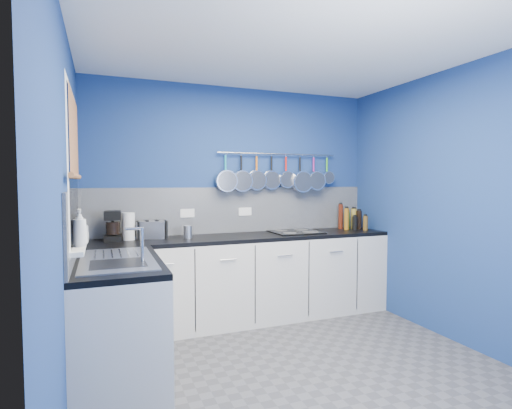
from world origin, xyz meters
TOP-DOWN VIEW (x-y plane):
  - floor at (0.00, 0.00)m, footprint 3.20×3.00m
  - ceiling at (0.00, 0.00)m, footprint 3.20×3.00m
  - wall_back at (0.00, 1.51)m, footprint 3.20×0.02m
  - wall_front at (0.00, -1.51)m, footprint 3.20×0.02m
  - wall_left at (-1.61, 0.00)m, footprint 0.02×3.00m
  - wall_right at (1.61, 0.00)m, footprint 0.02×3.00m
  - backsplash_back at (0.00, 1.49)m, footprint 3.20×0.02m
  - backsplash_left at (-1.59, 0.60)m, footprint 0.02×1.80m
  - cabinet_run_back at (0.00, 1.20)m, footprint 3.20×0.60m
  - worktop_back at (0.00, 1.20)m, footprint 3.20×0.60m
  - cabinet_run_left at (-1.30, 0.30)m, footprint 0.60×1.20m
  - worktop_left at (-1.30, 0.30)m, footprint 0.60×1.20m
  - window_frame at (-1.58, 0.30)m, footprint 0.01×1.00m
  - window_glass at (-1.57, 0.30)m, footprint 0.01×0.90m
  - bamboo_blind at (-1.56, 0.30)m, footprint 0.01×0.90m
  - window_sill at (-1.55, 0.30)m, footprint 0.10×0.98m
  - sink_unit at (-1.30, 0.30)m, footprint 0.50×0.95m
  - mixer_tap at (-1.14, 0.12)m, footprint 0.12×0.08m
  - socket_left at (-0.55, 1.48)m, footprint 0.15×0.01m
  - socket_right at (0.10, 1.48)m, footprint 0.15×0.01m
  - pot_rail at (0.50, 1.45)m, footprint 1.45×0.02m
  - soap_bottle_a at (-1.53, 0.05)m, footprint 0.10×0.10m
  - soap_bottle_b at (-1.53, 0.23)m, footprint 0.09×0.09m
  - paper_towel at (-1.16, 1.31)m, footprint 0.13×0.13m
  - coffee_maker at (-1.30, 1.29)m, footprint 0.17×0.19m
  - toaster at (-0.94, 1.33)m, footprint 0.30×0.23m
  - canister at (-0.60, 1.22)m, footprint 0.09×0.09m
  - hob at (0.61, 1.22)m, footprint 0.52×0.46m
  - pan_0 at (-0.14, 1.44)m, footprint 0.24×0.09m
  - pan_1 at (0.05, 1.44)m, footprint 0.24×0.07m
  - pan_2 at (0.23, 1.44)m, footprint 0.22×0.06m
  - pan_3 at (0.41, 1.44)m, footprint 0.22×0.05m
  - pan_4 at (0.59, 1.44)m, footprint 0.20×0.07m
  - pan_5 at (0.77, 1.44)m, footprint 0.25×0.11m
  - pan_6 at (0.95, 1.44)m, footprint 0.23×0.11m
  - pan_7 at (1.14, 1.44)m, footprint 0.15×0.08m
  - condiment_0 at (1.43, 1.30)m, footprint 0.07×0.07m
  - condiment_1 at (1.35, 1.31)m, footprint 0.05×0.05m
  - condiment_2 at (1.27, 1.34)m, footprint 0.05×0.05m
  - condiment_3 at (1.46, 1.24)m, footprint 0.07×0.07m
  - condiment_4 at (1.38, 1.21)m, footprint 0.06×0.06m
  - condiment_5 at (1.28, 1.23)m, footprint 0.06×0.06m
  - condiment_6 at (1.46, 1.11)m, footprint 0.06×0.06m

SIDE VIEW (x-z plane):
  - floor at x=0.00m, z-range -0.02..0.00m
  - cabinet_run_back at x=0.00m, z-range 0.00..0.86m
  - cabinet_run_left at x=-1.30m, z-range 0.00..0.86m
  - worktop_back at x=0.00m, z-range 0.86..0.90m
  - worktop_left at x=-1.30m, z-range 0.86..0.90m
  - sink_unit at x=-1.30m, z-range 0.90..0.91m
  - hob at x=0.61m, z-range 0.90..0.91m
  - canister at x=-0.60m, z-range 0.90..1.03m
  - condiment_4 at x=1.38m, z-range 0.90..1.06m
  - condiment_6 at x=1.46m, z-range 0.90..1.07m
  - toaster at x=-0.94m, z-range 0.90..1.07m
  - condiment_1 at x=1.35m, z-range 0.90..1.11m
  - condiment_3 at x=1.46m, z-range 0.90..1.12m
  - condiment_0 at x=1.43m, z-range 0.90..1.14m
  - condiment_5 at x=1.28m, z-range 0.90..1.15m
  - mixer_tap at x=-1.14m, z-range 0.90..1.16m
  - paper_towel at x=-1.16m, z-range 0.90..1.16m
  - window_sill at x=-1.55m, z-range 1.02..1.05m
  - coffee_maker at x=-1.30m, z-range 0.90..1.19m
  - condiment_2 at x=1.27m, z-range 0.90..1.20m
  - socket_left at x=-0.55m, z-range 1.09..1.18m
  - socket_right at x=0.10m, z-range 1.09..1.18m
  - soap_bottle_b at x=-1.53m, z-range 1.05..1.22m
  - backsplash_back at x=0.00m, z-range 0.90..1.40m
  - backsplash_left at x=-1.59m, z-range 0.90..1.40m
  - soap_bottle_a at x=-1.53m, z-range 1.05..1.29m
  - wall_back at x=0.00m, z-range 0.00..2.50m
  - wall_front at x=0.00m, z-range 0.00..2.50m
  - wall_left at x=-1.61m, z-range 0.00..2.50m
  - wall_right at x=1.61m, z-range 0.00..2.50m
  - window_glass at x=-1.57m, z-range 1.05..2.05m
  - window_frame at x=-1.58m, z-range 1.00..2.10m
  - pan_5 at x=0.77m, z-range 1.34..1.78m
  - pan_1 at x=0.05m, z-range 1.35..1.78m
  - pan_0 at x=-0.14m, z-range 1.35..1.78m
  - pan_6 at x=0.95m, z-range 1.36..1.78m
  - pan_2 at x=0.23m, z-range 1.37..1.78m
  - pan_3 at x=0.41m, z-range 1.37..1.78m
  - pan_4 at x=0.59m, z-range 1.39..1.78m
  - pan_7 at x=1.14m, z-range 1.44..1.78m
  - bamboo_blind at x=-1.56m, z-range 1.50..2.05m
  - pot_rail at x=0.50m, z-range 1.77..1.79m
  - ceiling at x=0.00m, z-range 2.50..2.52m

